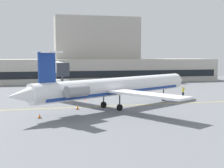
% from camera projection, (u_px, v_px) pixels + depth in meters
% --- Properties ---
extents(ground, '(120.00, 120.00, 0.11)m').
position_uv_depth(ground, '(123.00, 108.00, 46.03)').
color(ground, slate).
extents(terminal_building, '(66.45, 14.87, 19.05)m').
position_uv_depth(terminal_building, '(102.00, 59.00, 93.33)').
color(terminal_building, '#B7B2A8').
rests_on(terminal_building, ground).
extents(jet_bridge_west, '(2.40, 23.29, 6.27)m').
position_uv_depth(jet_bridge_west, '(59.00, 68.00, 70.54)').
color(jet_bridge_west, silver).
rests_on(jet_bridge_west, ground).
extents(regional_jet, '(30.47, 23.69, 8.24)m').
position_uv_depth(regional_jet, '(116.00, 87.00, 45.35)').
color(regional_jet, white).
rests_on(regional_jet, ground).
extents(baggage_tug, '(3.60, 3.44, 1.89)m').
position_uv_depth(baggage_tug, '(107.00, 84.00, 75.84)').
color(baggage_tug, silver).
rests_on(baggage_tug, ground).
extents(pushback_tractor, '(4.04, 3.12, 1.96)m').
position_uv_depth(pushback_tractor, '(161.00, 83.00, 75.85)').
color(pushback_tractor, '#E5B20C').
rests_on(pushback_tractor, ground).
extents(fuel_tank, '(6.46, 2.31, 2.38)m').
position_uv_depth(fuel_tank, '(57.00, 84.00, 70.32)').
color(fuel_tank, white).
rests_on(fuel_tank, ground).
extents(marshaller, '(0.78, 0.45, 1.91)m').
position_uv_depth(marshaller, '(183.00, 92.00, 58.47)').
color(marshaller, '#191E33').
rests_on(marshaller, ground).
extents(safety_cone_alpha, '(0.47, 0.47, 0.55)m').
position_uv_depth(safety_cone_alpha, '(178.00, 100.00, 52.93)').
color(safety_cone_alpha, orange).
rests_on(safety_cone_alpha, ground).
extents(safety_cone_bravo, '(0.47, 0.47, 0.55)m').
position_uv_depth(safety_cone_bravo, '(40.00, 102.00, 50.35)').
color(safety_cone_bravo, orange).
rests_on(safety_cone_bravo, ground).
extents(safety_cone_charlie, '(0.47, 0.47, 0.55)m').
position_uv_depth(safety_cone_charlie, '(40.00, 116.00, 38.60)').
color(safety_cone_charlie, orange).
rests_on(safety_cone_charlie, ground).
extents(safety_cone_delta, '(0.47, 0.47, 0.55)m').
position_uv_depth(safety_cone_delta, '(78.00, 108.00, 44.83)').
color(safety_cone_delta, orange).
rests_on(safety_cone_delta, ground).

